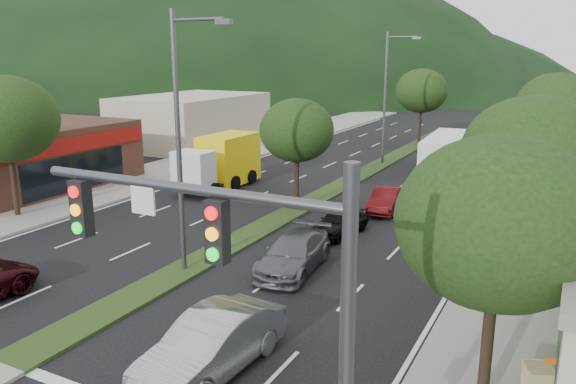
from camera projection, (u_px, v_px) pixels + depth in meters
The scene contains 26 objects.
ground at pixel (5, 368), 15.50m from camera, with size 160.00×160.00×0.00m, color black.
sidewalk_right at pixel (552, 207), 31.42m from camera, with size 5.00×90.00×0.15m, color gray.
sidewalk_left at pixel (185, 166), 42.82m from camera, with size 6.00×90.00×0.15m, color gray.
median at pixel (360, 175), 39.59m from camera, with size 1.60×56.00×0.12m, color #223A15.
traffic_signal at pixel (256, 298), 9.01m from camera, with size 6.12×0.40×7.00m.
shop_left at pixel (20, 156), 36.18m from camera, with size 10.15×12.00×4.00m.
bldg_left_far at pixel (192, 120), 52.72m from camera, with size 9.00×14.00×4.60m, color #BCB396.
hill_far at pixel (180, 86), 146.00m from camera, with size 176.00×132.00×82.00m, color black.
tree_r_a at pixel (499, 222), 12.41m from camera, with size 4.60×4.60×6.63m.
tree_r_b at pixel (531, 156), 19.25m from camera, with size 4.80×4.80×6.94m.
tree_r_c at pixel (545, 135), 26.20m from camera, with size 4.40×4.40×6.48m.
tree_r_d at pixel (557, 107), 34.71m from camera, with size 5.00×5.00×7.17m.
tree_r_e at pixel (562, 100), 43.39m from camera, with size 4.60×4.60×6.71m.
tree_med_near at pixel (297, 131), 29.93m from camera, with size 4.00×4.00×6.02m.
tree_med_far at pixel (422, 91), 52.18m from camera, with size 4.80×4.80×6.94m.
tree_l_a at pixel (6, 119), 28.45m from camera, with size 5.20×5.20×7.25m.
streetlight_near at pixel (182, 132), 20.94m from camera, with size 2.60×0.25×10.00m.
streetlight_mid at pixel (388, 92), 42.47m from camera, with size 2.60×0.25×10.00m.
sedan_silver at pixel (212, 344), 15.12m from camera, with size 1.75×5.01×1.65m, color #9FA1A6.
car_queue_a at pixel (339, 222), 26.70m from camera, with size 1.50×3.73×1.27m, color black.
car_queue_b at pixel (294, 253), 22.34m from camera, with size 1.97×4.86×1.41m, color #55555A.
car_queue_c at pixel (386, 200), 30.70m from camera, with size 1.37×3.92×1.29m, color #570E10.
car_queue_d at pixel (477, 186), 34.05m from camera, with size 2.06×4.47×1.24m, color black.
box_truck at pixel (222, 163), 36.01m from camera, with size 2.67×6.73×3.31m.
motorhome at pixel (445, 156), 38.12m from camera, with size 2.91×8.06×3.05m.
a_frame_sign at pixel (538, 382), 13.44m from camera, with size 0.86×0.92×1.45m.
Camera 1 is at (13.33, -8.69, 8.47)m, focal length 35.00 mm.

